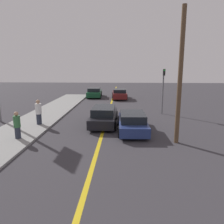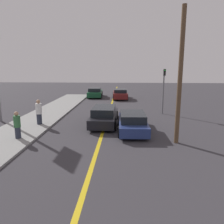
{
  "view_description": "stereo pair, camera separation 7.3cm",
  "coord_description": "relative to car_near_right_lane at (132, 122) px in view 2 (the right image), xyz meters",
  "views": [
    {
      "loc": [
        1.21,
        2.12,
        4.12
      ],
      "look_at": [
        0.62,
        15.04,
        1.43
      ],
      "focal_mm": 35.0,
      "sensor_mm": 36.0,
      "label": 1
    },
    {
      "loc": [
        1.28,
        2.13,
        4.12
      ],
      "look_at": [
        0.62,
        15.04,
        1.43
      ],
      "focal_mm": 35.0,
      "sensor_mm": 36.0,
      "label": 2
    }
  ],
  "objects": [
    {
      "name": "car_parked_left_lot",
      "position": [
        -4.51,
        16.18,
        0.01
      ],
      "size": [
        2.16,
        4.51,
        1.29
      ],
      "rotation": [
        0.0,
        0.0,
        0.06
      ],
      "color": "#144728",
      "rests_on": "ground_plane"
    },
    {
      "name": "car_near_right_lane",
      "position": [
        0.0,
        0.0,
        0.0
      ],
      "size": [
        1.95,
        4.49,
        1.25
      ],
      "rotation": [
        0.0,
        0.0,
        0.02
      ],
      "color": "navy",
      "rests_on": "ground_plane"
    },
    {
      "name": "car_ahead_center",
      "position": [
        -1.98,
        1.7,
        0.02
      ],
      "size": [
        1.92,
        4.82,
        1.32
      ],
      "rotation": [
        0.0,
        0.0,
        -0.02
      ],
      "color": "black",
      "rests_on": "ground_plane"
    },
    {
      "name": "pedestrian_far_standing",
      "position": [
        -6.6,
        -2.07,
        0.27
      ],
      "size": [
        0.37,
        0.37,
        1.55
      ],
      "color": "#282D3D",
      "rests_on": "sidewalk_left"
    },
    {
      "name": "traffic_light",
      "position": [
        2.89,
        5.49,
        1.81
      ],
      "size": [
        0.18,
        0.4,
        3.93
      ],
      "color": "slate",
      "rests_on": "ground_plane"
    },
    {
      "name": "sidewalk_left",
      "position": [
        -7.28,
        1.14,
        -0.56
      ],
      "size": [
        3.35,
        33.96,
        0.11
      ],
      "color": "gray",
      "rests_on": "ground_plane"
    },
    {
      "name": "road_center_line",
      "position": [
        -1.91,
        2.16,
        -0.61
      ],
      "size": [
        0.2,
        60.0,
        0.01
      ],
      "color": "gold",
      "rests_on": "ground_plane"
    },
    {
      "name": "pedestrian_by_sign",
      "position": [
        -6.55,
        1.07,
        0.37
      ],
      "size": [
        0.42,
        0.42,
        1.75
      ],
      "color": "#282D3D",
      "rests_on": "sidewalk_left"
    },
    {
      "name": "car_far_distant",
      "position": [
        -1.01,
        14.65,
        0.03
      ],
      "size": [
        2.05,
        4.3,
        1.3
      ],
      "rotation": [
        0.0,
        0.0,
        0.04
      ],
      "color": "maroon",
      "rests_on": "ground_plane"
    },
    {
      "name": "utility_pole",
      "position": [
        2.33,
        -2.06,
        2.95
      ],
      "size": [
        0.24,
        0.24,
        7.13
      ],
      "color": "brown",
      "rests_on": "ground_plane"
    }
  ]
}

